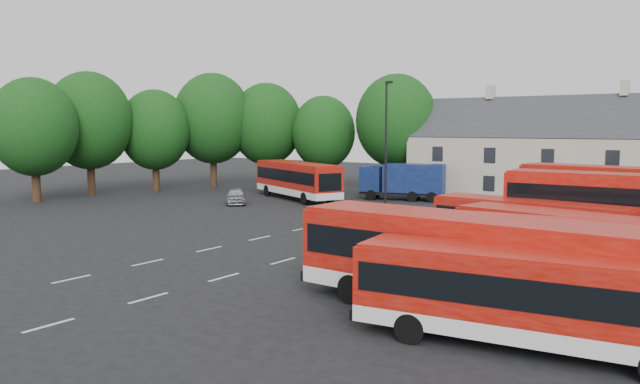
{
  "coord_description": "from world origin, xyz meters",
  "views": [
    {
      "loc": [
        23.59,
        -24.77,
        6.41
      ],
      "look_at": [
        0.15,
        7.77,
        2.2
      ],
      "focal_mm": 35.0,
      "sensor_mm": 36.0,
      "label": 1
    }
  ],
  "objects": [
    {
      "name": "lamppost",
      "position": [
        -1.75,
        19.61,
        5.36
      ],
      "size": [
        0.7,
        0.41,
        10.04
      ],
      "rotation": [
        0.0,
        0.0,
        -0.3
      ],
      "color": "black",
      "rests_on": "ground"
    },
    {
      "name": "box_truck",
      "position": [
        -2.21,
        23.56,
        1.78
      ],
      "size": [
        7.6,
        4.3,
        3.18
      ],
      "rotation": [
        0.0,
        0.0,
        0.3
      ],
      "color": "black",
      "rests_on": "ground"
    },
    {
      "name": "bus_north",
      "position": [
        -10.02,
        18.41,
        1.96
      ],
      "size": [
        11.59,
        7.25,
        3.27
      ],
      "rotation": [
        0.0,
        0.0,
        -0.43
      ],
      "color": "silver",
      "rests_on": "ground"
    },
    {
      "name": "ground",
      "position": [
        0.0,
        0.0,
        0.0
      ],
      "size": [
        140.0,
        140.0,
        0.0
      ],
      "primitive_type": "plane",
      "color": "black",
      "rests_on": "ground"
    },
    {
      "name": "treeline",
      "position": [
        -20.74,
        19.36,
        6.68
      ],
      "size": [
        29.92,
        32.59,
        12.01
      ],
      "color": "black",
      "rests_on": "ground"
    },
    {
      "name": "bus_row_c",
      "position": [
        16.87,
        -0.52,
        1.73
      ],
      "size": [
        10.37,
        3.55,
        2.87
      ],
      "rotation": [
        0.0,
        0.0,
        0.12
      ],
      "color": "silver",
      "rests_on": "ground"
    },
    {
      "name": "silver_car",
      "position": [
        -12.2,
        12.91,
        0.67
      ],
      "size": [
        3.88,
        3.91,
        1.34
      ],
      "primitive_type": "imported",
      "rotation": [
        0.0,
        0.0,
        0.78
      ],
      "color": "#B1B3B9",
      "rests_on": "ground"
    },
    {
      "name": "bus_row_d",
      "position": [
        17.46,
        1.67,
        1.73
      ],
      "size": [
        10.44,
        4.05,
        2.88
      ],
      "rotation": [
        0.0,
        0.0,
        -0.17
      ],
      "color": "silver",
      "rests_on": "ground"
    },
    {
      "name": "bus_dd_north",
      "position": [
        16.67,
        12.93,
        2.39
      ],
      "size": [
        10.46,
        3.9,
        4.19
      ],
      "rotation": [
        0.0,
        0.0,
        -0.16
      ],
      "color": "silver",
      "rests_on": "ground"
    },
    {
      "name": "bus_row_e",
      "position": [
        14.15,
        6.17,
        1.66
      ],
      "size": [
        9.96,
        3.44,
        2.76
      ],
      "rotation": [
        0.0,
        0.0,
        -0.13
      ],
      "color": "silver",
      "rests_on": "ground"
    },
    {
      "name": "bus_row_b",
      "position": [
        15.52,
        -5.04,
        2.05
      ],
      "size": [
        12.16,
        3.14,
        3.42
      ],
      "rotation": [
        0.0,
        0.0,
        -0.03
      ],
      "color": "silver",
      "rests_on": "ground"
    },
    {
      "name": "lane_markings",
      "position": [
        2.5,
        2.0,
        0.01
      ],
      "size": [
        5.15,
        33.8,
        0.01
      ],
      "color": "beige",
      "rests_on": "ground"
    },
    {
      "name": "bus_dd_south",
      "position": [
        17.46,
        8.34,
        2.36
      ],
      "size": [
        10.1,
        2.39,
        4.14
      ],
      "rotation": [
        0.0,
        0.0,
        0.0
      ],
      "color": "silver",
      "rests_on": "ground"
    },
    {
      "name": "bus_row_a",
      "position": [
        18.35,
        -7.21,
        1.72
      ],
      "size": [
        10.36,
        3.63,
        2.87
      ],
      "rotation": [
        0.0,
        0.0,
        0.13
      ],
      "color": "silver",
      "rests_on": "ground"
    },
    {
      "name": "terrace_houses",
      "position": [
        14.0,
        30.0,
        3.86
      ],
      "size": [
        35.7,
        7.13,
        10.06
      ],
      "color": "beige",
      "rests_on": "ground"
    }
  ]
}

